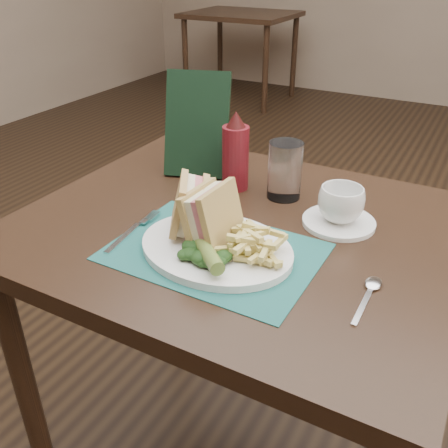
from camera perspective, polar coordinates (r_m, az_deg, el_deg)
name	(u,v)px	position (r m, az deg, el deg)	size (l,w,h in m)	color
floor	(300,345)	(1.86, 8.66, -13.52)	(7.00, 7.00, 0.00)	black
wall_back	(442,106)	(4.99, 23.67, 12.29)	(6.00, 6.00, 0.00)	gray
table_main	(237,355)	(1.27, 1.50, -14.73)	(0.90, 0.75, 0.75)	black
table_bg_left	(241,57)	(4.75, 1.92, 18.54)	(0.90, 0.75, 0.75)	black
placemat	(214,252)	(0.94, -1.11, -3.18)	(0.38, 0.27, 0.00)	#1B5853
plate	(216,248)	(0.94, -0.89, -2.79)	(0.30, 0.24, 0.01)	white
sandwich_half_a	(179,206)	(0.96, -5.17, 2.08)	(0.06, 0.11, 0.10)	tan
sandwich_half_b	(202,211)	(0.93, -2.48, 1.44)	(0.06, 0.11, 0.10)	tan
kale_garnish	(201,255)	(0.88, -2.62, -3.57)	(0.11, 0.08, 0.03)	black
pickle_spear	(207,252)	(0.87, -1.93, -3.20)	(0.03, 0.03, 0.12)	#58702A
fries_pile	(255,240)	(0.90, 3.58, -1.87)	(0.18, 0.20, 0.05)	#D9C76C
fork	(132,229)	(1.02, -10.44, -0.60)	(0.03, 0.17, 0.01)	silver
spoon	(367,297)	(0.85, 15.99, -8.03)	(0.03, 0.15, 0.01)	silver
saucer	(339,222)	(1.06, 12.96, 0.21)	(0.15, 0.15, 0.01)	white
coffee_cup	(341,204)	(1.04, 13.21, 2.23)	(0.09, 0.09, 0.07)	white
drinking_glass	(285,170)	(1.13, 6.97, 6.11)	(0.08, 0.08, 0.13)	white
ketchup_bottle	(236,151)	(1.16, 1.33, 8.36)	(0.06, 0.06, 0.19)	#5F1017
check_presenter	(197,125)	(1.24, -3.10, 11.26)	(0.16, 0.02, 0.25)	black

